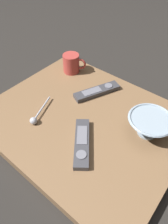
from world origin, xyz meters
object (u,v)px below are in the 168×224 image
at_px(coffee_mug, 72,63).
at_px(cereal_bowl, 149,125).
at_px(teaspoon, 35,118).
at_px(tv_remote_near, 82,143).
at_px(tv_remote_far, 97,91).

bearing_deg(coffee_mug, cereal_bowl, -14.09).
distance_m(cereal_bowl, teaspoon, 0.38).
bearing_deg(teaspoon, tv_remote_near, 7.13).
bearing_deg(tv_remote_near, coffee_mug, 136.21).
height_order(teaspoon, tv_remote_near, teaspoon).
relative_size(coffee_mug, tv_remote_near, 0.56).
height_order(coffee_mug, teaspoon, coffee_mug).
bearing_deg(tv_remote_far, cereal_bowl, -12.86).
relative_size(coffee_mug, tv_remote_far, 0.50).
xyz_separation_m(cereal_bowl, teaspoon, (-0.32, -0.20, -0.03)).
bearing_deg(teaspoon, coffee_mug, 108.71).
relative_size(cereal_bowl, teaspoon, 1.07).
distance_m(coffee_mug, teaspoon, 0.32).
distance_m(tv_remote_near, tv_remote_far, 0.26).
height_order(cereal_bowl, coffee_mug, coffee_mug).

